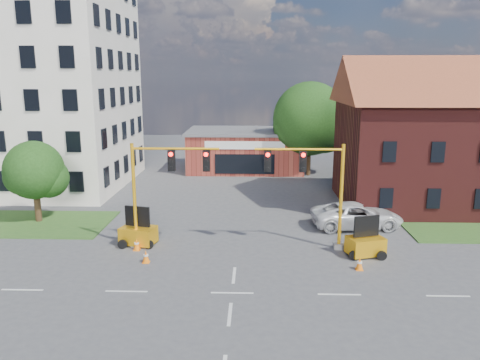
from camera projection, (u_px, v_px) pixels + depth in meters
The scene contains 16 objects.
ground at pixel (232, 293), 21.90m from camera, with size 120.00×120.00×0.00m, color #454548.
lane_markings at pixel (229, 326), 18.97m from camera, with size 60.00×36.00×0.01m, color silver, non-canonical shape.
office_block at pixel (20, 72), 41.66m from camera, with size 18.40×15.40×20.60m.
brick_shop at pixel (246, 149), 50.68m from camera, with size 12.40×8.40×4.30m.
townhouse_row at pixel (477, 130), 35.65m from camera, with size 21.00×11.00×11.50m.
tree_large at pixel (313, 121), 46.90m from camera, with size 7.76×7.39×9.46m.
tree_nw_front at pixel (38, 172), 31.89m from camera, with size 4.19×3.99×5.68m.
signal_mast_west at pixel (162, 182), 27.04m from camera, with size 5.30×0.60×6.20m.
signal_mast_east at pixel (313, 184), 26.76m from camera, with size 5.30×0.60×6.20m.
trailer_west at pixel (138, 233), 28.03m from camera, with size 2.26×1.76×2.28m.
trailer_east at pixel (365, 244), 26.33m from camera, with size 2.26×1.83×2.23m.
cone_a at pixel (146, 257), 25.40m from camera, with size 0.40×0.40×0.70m.
cone_b at pixel (137, 245), 27.22m from camera, with size 0.40×0.40×0.70m.
cone_c at pixel (359, 264), 24.45m from camera, with size 0.40×0.40×0.70m.
cone_d at pixel (357, 249), 26.52m from camera, with size 0.40×0.40×0.70m.
pickup_white at pixel (357, 215), 31.26m from camera, with size 2.77×6.02×1.67m, color white.
Camera 1 is at (1.02, -20.20, 9.93)m, focal length 35.00 mm.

